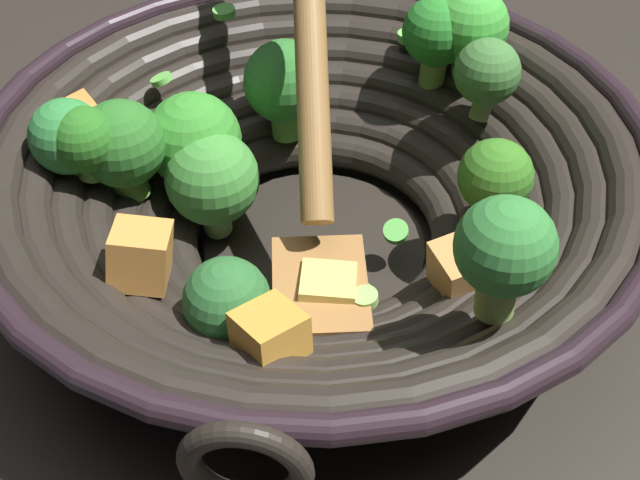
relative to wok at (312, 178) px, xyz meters
name	(u,v)px	position (x,y,z in m)	size (l,w,h in m)	color
ground_plane	(315,255)	(0.00, 0.00, -0.06)	(4.00, 4.00, 0.00)	#28231E
wok	(312,178)	(0.00, 0.00, 0.00)	(0.39, 0.39, 0.23)	black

